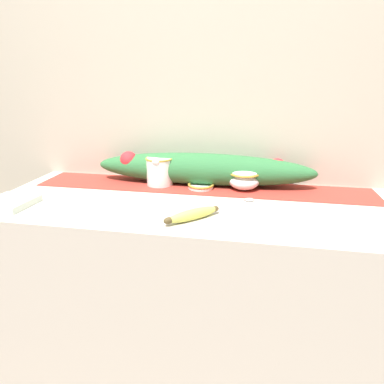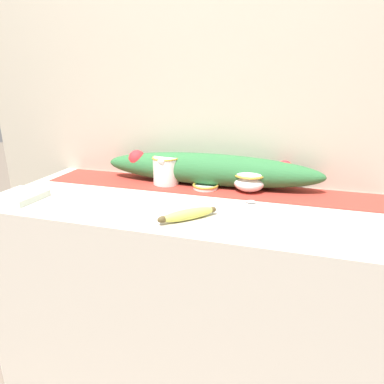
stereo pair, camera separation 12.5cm
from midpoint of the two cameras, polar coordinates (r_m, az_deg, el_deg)
name	(u,v)px [view 2 (the right image)]	position (r m, az deg, el deg)	size (l,w,h in m)	color
countertop	(194,306)	(1.53, 2.89, -18.51)	(1.55, 0.61, 0.94)	beige
back_wall	(215,123)	(1.55, 6.28, 11.43)	(2.35, 0.04, 2.40)	#B7AD99
table_runner	(207,187)	(1.47, 4.92, 0.73)	(1.43, 0.22, 0.00)	#B23328
cream_pitcher	(166,169)	(1.50, -1.95, 3.77)	(0.12, 0.14, 0.12)	white
sugar_bowl	(249,180)	(1.43, 12.02, 1.93)	(0.13, 0.13, 0.11)	white
small_dish	(207,186)	(1.45, 4.92, 0.94)	(0.11, 0.11, 0.02)	white
banana	(188,214)	(1.13, 2.48, -3.83)	(0.17, 0.17, 0.04)	#CCD156
spoon	(248,202)	(1.32, 12.09, -1.63)	(0.16, 0.04, 0.01)	silver
napkin_stack	(20,196)	(1.45, -24.58, -0.68)	(0.16, 0.16, 0.02)	silver
poinsettia_garland	(209,169)	(1.49, 5.21, 3.81)	(0.96, 0.15, 0.14)	#2D6B38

